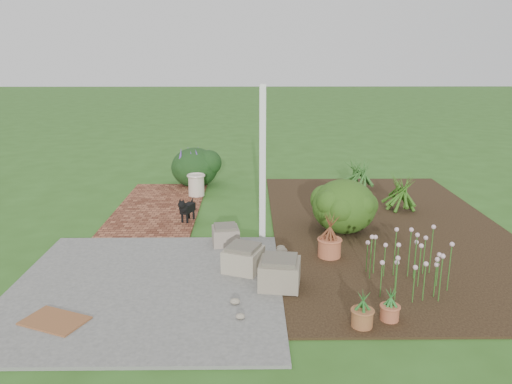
{
  "coord_description": "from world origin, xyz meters",
  "views": [
    {
      "loc": [
        0.11,
        -7.68,
        2.94
      ],
      "look_at": [
        0.2,
        0.4,
        0.7
      ],
      "focal_mm": 35.0,
      "sensor_mm": 36.0,
      "label": 1
    }
  ],
  "objects_px": {
    "evergreen_shrub": "(344,205)",
    "cream_ceramic_urn": "(196,185)",
    "stone_trough_near": "(280,274)",
    "black_dog": "(186,208)"
  },
  "relations": [
    {
      "from": "black_dog",
      "to": "evergreen_shrub",
      "type": "relative_size",
      "value": 0.43
    },
    {
      "from": "evergreen_shrub",
      "to": "stone_trough_near",
      "type": "bearing_deg",
      "value": -119.56
    },
    {
      "from": "cream_ceramic_urn",
      "to": "evergreen_shrub",
      "type": "height_order",
      "value": "evergreen_shrub"
    },
    {
      "from": "black_dog",
      "to": "cream_ceramic_urn",
      "type": "xyz_separation_m",
      "value": [
        -0.0,
        1.7,
        -0.03
      ]
    },
    {
      "from": "stone_trough_near",
      "to": "black_dog",
      "type": "xyz_separation_m",
      "value": [
        -1.52,
        2.61,
        0.08
      ]
    },
    {
      "from": "stone_trough_near",
      "to": "cream_ceramic_urn",
      "type": "xyz_separation_m",
      "value": [
        -1.52,
        4.31,
        0.05
      ]
    },
    {
      "from": "evergreen_shrub",
      "to": "cream_ceramic_urn",
      "type": "bearing_deg",
      "value": 141.31
    },
    {
      "from": "cream_ceramic_urn",
      "to": "stone_trough_near",
      "type": "bearing_deg",
      "value": -70.59
    },
    {
      "from": "stone_trough_near",
      "to": "cream_ceramic_urn",
      "type": "height_order",
      "value": "cream_ceramic_urn"
    },
    {
      "from": "stone_trough_near",
      "to": "evergreen_shrub",
      "type": "relative_size",
      "value": 0.47
    }
  ]
}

